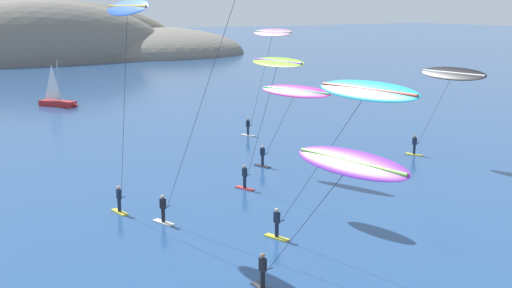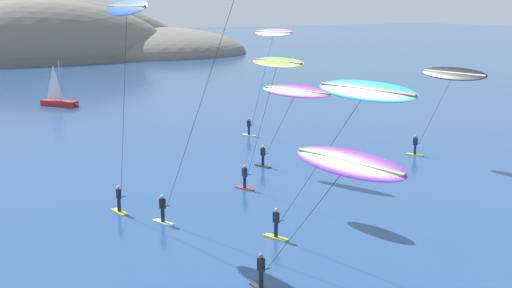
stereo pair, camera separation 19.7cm
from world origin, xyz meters
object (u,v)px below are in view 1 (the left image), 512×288
at_px(kitesurfer_magenta, 293,97).
at_px(kitesurfer_yellow, 230,14).
at_px(kitesurfer_lime, 274,74).
at_px(kitesurfer_purple, 342,174).
at_px(sailboat_near, 60,101).
at_px(kitesurfer_black, 450,79).
at_px(kitesurfer_cyan, 358,104).
at_px(kitesurfer_blue, 126,26).
at_px(kitesurfer_pink, 270,42).

xyz_separation_m(kitesurfer_magenta, kitesurfer_yellow, (-11.15, -9.69, 6.17)).
bearing_deg(kitesurfer_lime, kitesurfer_yellow, -141.63).
xyz_separation_m(kitesurfer_purple, kitesurfer_yellow, (1.42, 10.43, 5.72)).
relative_size(sailboat_near, kitesurfer_magenta, 0.83).
height_order(kitesurfer_purple, kitesurfer_yellow, kitesurfer_yellow).
bearing_deg(sailboat_near, kitesurfer_magenta, -82.85).
xyz_separation_m(kitesurfer_black, kitesurfer_magenta, (-12.33, 3.99, -0.90)).
bearing_deg(sailboat_near, kitesurfer_yellow, -96.58).
bearing_deg(kitesurfer_yellow, kitesurfer_magenta, 40.99).
xyz_separation_m(sailboat_near, kitesurfer_cyan, (-3.03, -57.85, 7.37)).
relative_size(kitesurfer_black, kitesurfer_blue, 0.60).
height_order(kitesurfer_blue, kitesurfer_yellow, kitesurfer_yellow).
height_order(kitesurfer_black, kitesurfer_magenta, kitesurfer_black).
height_order(kitesurfer_cyan, kitesurfer_magenta, kitesurfer_cyan).
bearing_deg(kitesurfer_purple, kitesurfer_yellow, 82.25).
bearing_deg(kitesurfer_black, kitesurfer_pink, 115.38).
relative_size(kitesurfer_pink, kitesurfer_lime, 1.12).
xyz_separation_m(kitesurfer_cyan, kitesurfer_yellow, (-2.90, 6.47, 3.94)).
distance_m(kitesurfer_lime, kitesurfer_yellow, 8.63).
xyz_separation_m(kitesurfer_purple, kitesurfer_lime, (7.51, 15.25, 1.97)).
distance_m(kitesurfer_pink, kitesurfer_yellow, 26.43).
xyz_separation_m(kitesurfer_black, kitesurfer_yellow, (-23.49, -5.70, 5.27)).
bearing_deg(kitesurfer_lime, kitesurfer_pink, 56.41).
bearing_deg(kitesurfer_lime, kitesurfer_magenta, 43.90).
distance_m(sailboat_near, kitesurfer_pink, 33.74).
height_order(kitesurfer_pink, kitesurfer_cyan, kitesurfer_pink).
height_order(kitesurfer_blue, kitesurfer_lime, kitesurfer_blue).
bearing_deg(kitesurfer_pink, kitesurfer_magenta, -116.32).
relative_size(kitesurfer_blue, kitesurfer_pink, 1.24).
bearing_deg(kitesurfer_pink, kitesurfer_yellow, -128.84).
height_order(kitesurfer_black, kitesurfer_pink, kitesurfer_pink).
distance_m(kitesurfer_black, kitesurfer_yellow, 24.74).
distance_m(kitesurfer_cyan, kitesurfer_magenta, 18.28).
bearing_deg(kitesurfer_blue, kitesurfer_cyan, -63.10).
height_order(kitesurfer_black, kitesurfer_blue, kitesurfer_blue).
bearing_deg(kitesurfer_magenta, kitesurfer_purple, -122.00).
relative_size(kitesurfer_blue, kitesurfer_purple, 1.53).
relative_size(kitesurfer_pink, kitesurfer_yellow, 0.78).
bearing_deg(kitesurfer_lime, sailboat_near, 90.21).
bearing_deg(kitesurfer_yellow, sailboat_near, 83.42).
xyz_separation_m(sailboat_near, kitesurfer_blue, (-9.14, -45.79, 10.62)).
relative_size(kitesurfer_purple, kitesurfer_yellow, 0.63).
xyz_separation_m(sailboat_near, kitesurfer_yellow, (-5.92, -51.38, 11.31)).
bearing_deg(kitesurfer_blue, kitesurfer_yellow, -60.05).
height_order(kitesurfer_blue, kitesurfer_purple, kitesurfer_blue).
bearing_deg(kitesurfer_lime, kitesurfer_cyan, -105.80).
bearing_deg(kitesurfer_yellow, kitesurfer_black, 13.65).
height_order(sailboat_near, kitesurfer_blue, kitesurfer_blue).
bearing_deg(kitesurfer_blue, kitesurfer_pink, 37.06).
relative_size(kitesurfer_blue, kitesurfer_cyan, 1.34).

